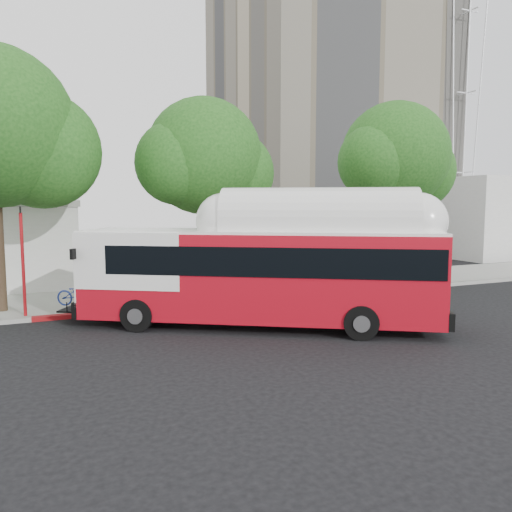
# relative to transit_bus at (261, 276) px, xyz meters

# --- Properties ---
(ground) EXTENTS (120.00, 120.00, 0.00)m
(ground) POSITION_rel_transit_bus_xyz_m (0.92, -0.05, -1.73)
(ground) COLOR black
(ground) RESTS_ON ground
(sidewalk) EXTENTS (60.00, 5.00, 0.15)m
(sidewalk) POSITION_rel_transit_bus_xyz_m (0.92, 6.45, -1.66)
(sidewalk) COLOR gray
(sidewalk) RESTS_ON ground
(curb_strip) EXTENTS (60.00, 0.30, 0.15)m
(curb_strip) POSITION_rel_transit_bus_xyz_m (0.92, 3.85, -1.66)
(curb_strip) COLOR gray
(curb_strip) RESTS_ON ground
(red_curb_segment) EXTENTS (10.00, 0.32, 0.16)m
(red_curb_segment) POSITION_rel_transit_bus_xyz_m (-2.08, 3.85, -1.65)
(red_curb_segment) COLOR maroon
(red_curb_segment) RESTS_ON ground
(street_tree_left) EXTENTS (6.67, 5.80, 9.74)m
(street_tree_left) POSITION_rel_transit_bus_xyz_m (-7.61, 5.51, 4.87)
(street_tree_left) COLOR #2D2116
(street_tree_left) RESTS_ON ground
(street_tree_mid) EXTENTS (5.75, 5.00, 8.62)m
(street_tree_mid) POSITION_rel_transit_bus_xyz_m (0.33, 6.01, 4.17)
(street_tree_mid) COLOR #2D2116
(street_tree_mid) RESTS_ON ground
(street_tree_right) EXTENTS (6.21, 5.40, 9.18)m
(street_tree_right) POSITION_rel_transit_bus_xyz_m (10.36, 5.81, 4.52)
(street_tree_right) COLOR #2D2116
(street_tree_right) RESTS_ON ground
(apartment_tower) EXTENTS (18.00, 18.00, 37.00)m
(apartment_tower) POSITION_rel_transit_bus_xyz_m (18.92, 27.95, 15.88)
(apartment_tower) COLOR tan
(apartment_tower) RESTS_ON ground
(comms_tower) EXTENTS (2.80, 2.80, 40.00)m
(comms_tower) POSITION_rel_transit_bus_xyz_m (26.92, 17.95, 18.27)
(comms_tower) COLOR silver
(comms_tower) RESTS_ON ground
(transit_bus) EXTENTS (11.83, 8.34, 3.71)m
(transit_bus) POSITION_rel_transit_bus_xyz_m (0.00, 0.00, 0.00)
(transit_bus) COLOR #AD0C19
(transit_bus) RESTS_ON ground
(signal_pole) EXTENTS (0.11, 0.38, 4.01)m
(signal_pole) POSITION_rel_transit_bus_xyz_m (-7.27, 4.19, 0.32)
(signal_pole) COLOR #A41117
(signal_pole) RESTS_ON ground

